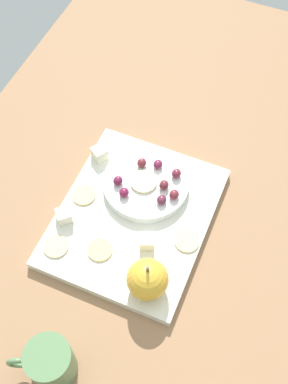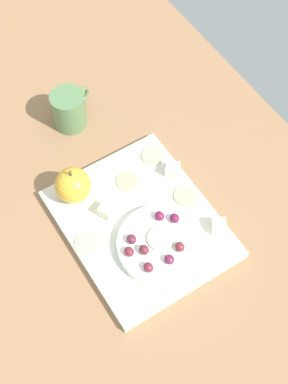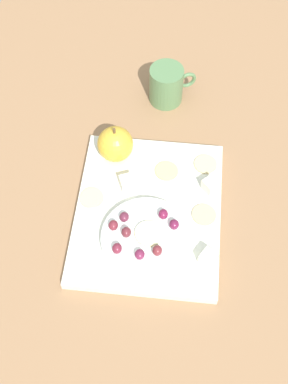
# 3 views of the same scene
# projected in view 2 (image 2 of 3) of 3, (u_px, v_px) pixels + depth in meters

# --- Properties ---
(table) EXTENTS (1.44, 0.84, 0.04)m
(table) POSITION_uv_depth(u_px,v_px,m) (128.00, 227.00, 1.11)
(table) COLOR #936B49
(table) RESTS_ON ground
(platter) EXTENTS (0.33, 0.27, 0.02)m
(platter) POSITION_uv_depth(u_px,v_px,m) (140.00, 224.00, 1.08)
(platter) COLOR silver
(platter) RESTS_ON table
(serving_dish) EXTENTS (0.16, 0.16, 0.02)m
(serving_dish) POSITION_uv_depth(u_px,v_px,m) (161.00, 245.00, 1.04)
(serving_dish) COLOR white
(serving_dish) RESTS_ON platter
(apple_whole) EXTENTS (0.07, 0.07, 0.07)m
(apple_whole) POSITION_uv_depth(u_px,v_px,m) (73.00, 185.00, 1.07)
(apple_whole) COLOR gold
(apple_whole) RESTS_ON platter
(apple_stem) EXTENTS (0.01, 0.01, 0.01)m
(apple_stem) POSITION_uv_depth(u_px,v_px,m) (70.00, 173.00, 1.04)
(apple_stem) COLOR brown
(apple_stem) RESTS_ON apple_whole
(cheese_cube_0) EXTENTS (0.04, 0.04, 0.03)m
(cheese_cube_0) POSITION_uv_depth(u_px,v_px,m) (173.00, 170.00, 1.12)
(cheese_cube_0) COLOR silver
(cheese_cube_0) RESTS_ON platter
(cheese_cube_1) EXTENTS (0.03, 0.03, 0.03)m
(cheese_cube_1) POSITION_uv_depth(u_px,v_px,m) (107.00, 211.00, 1.07)
(cheese_cube_1) COLOR white
(cheese_cube_1) RESTS_ON platter
(cheese_cube_2) EXTENTS (0.04, 0.04, 0.03)m
(cheese_cube_2) POSITION_uv_depth(u_px,v_px,m) (218.00, 226.00, 1.05)
(cheese_cube_2) COLOR #EFE8C6
(cheese_cube_2) RESTS_ON platter
(cracker_0) EXTENTS (0.05, 0.05, 0.00)m
(cracker_0) POSITION_uv_depth(u_px,v_px,m) (128.00, 181.00, 1.12)
(cracker_0) COLOR #E3C37D
(cracker_0) RESTS_ON platter
(cracker_1) EXTENTS (0.05, 0.05, 0.00)m
(cracker_1) POSITION_uv_depth(u_px,v_px,m) (153.00, 156.00, 1.15)
(cracker_1) COLOR beige
(cracker_1) RESTS_ON platter
(cracker_2) EXTENTS (0.05, 0.05, 0.00)m
(cracker_2) POSITION_uv_depth(u_px,v_px,m) (87.00, 243.00, 1.05)
(cracker_2) COLOR beige
(cracker_2) RESTS_ON platter
(cracker_3) EXTENTS (0.05, 0.05, 0.00)m
(cracker_3) POSITION_uv_depth(u_px,v_px,m) (185.00, 196.00, 1.10)
(cracker_3) COLOR #DEB683
(cracker_3) RESTS_ON platter
(grape_0) EXTENTS (0.02, 0.02, 0.02)m
(grape_0) POSITION_uv_depth(u_px,v_px,m) (144.00, 250.00, 1.01)
(grape_0) COLOR maroon
(grape_0) RESTS_ON serving_dish
(grape_1) EXTENTS (0.02, 0.02, 0.02)m
(grape_1) POSITION_uv_depth(u_px,v_px,m) (148.00, 267.00, 0.99)
(grape_1) COLOR maroon
(grape_1) RESTS_ON serving_dish
(grape_2) EXTENTS (0.02, 0.02, 0.02)m
(grape_2) POSITION_uv_depth(u_px,v_px,m) (132.00, 239.00, 1.02)
(grape_2) COLOR #5E2336
(grape_2) RESTS_ON serving_dish
(grape_3) EXTENTS (0.02, 0.02, 0.02)m
(grape_3) POSITION_uv_depth(u_px,v_px,m) (169.00, 259.00, 1.00)
(grape_3) COLOR maroon
(grape_3) RESTS_ON serving_dish
(grape_4) EXTENTS (0.02, 0.02, 0.02)m
(grape_4) POSITION_uv_depth(u_px,v_px,m) (160.00, 216.00, 1.05)
(grape_4) COLOR maroon
(grape_4) RESTS_ON serving_dish
(grape_5) EXTENTS (0.02, 0.02, 0.02)m
(grape_5) POSITION_uv_depth(u_px,v_px,m) (180.00, 247.00, 1.01)
(grape_5) COLOR maroon
(grape_5) RESTS_ON serving_dish
(grape_6) EXTENTS (0.02, 0.02, 0.02)m
(grape_6) POSITION_uv_depth(u_px,v_px,m) (175.00, 218.00, 1.04)
(grape_6) COLOR maroon
(grape_6) RESTS_ON serving_dish
(grape_7) EXTENTS (0.02, 0.02, 0.02)m
(grape_7) POSITION_uv_depth(u_px,v_px,m) (129.00, 252.00, 1.01)
(grape_7) COLOR maroon
(grape_7) RESTS_ON serving_dish
(apple_slice_0) EXTENTS (0.05, 0.05, 0.01)m
(apple_slice_0) POSITION_uv_depth(u_px,v_px,m) (161.00, 239.00, 1.03)
(apple_slice_0) COLOR #F0EAA8
(apple_slice_0) RESTS_ON serving_dish
(cup) EXTENTS (0.07, 0.10, 0.08)m
(cup) POSITION_uv_depth(u_px,v_px,m) (69.00, 109.00, 1.18)
(cup) COLOR #567B4D
(cup) RESTS_ON table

